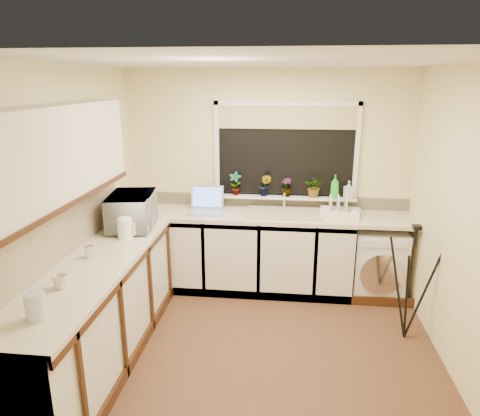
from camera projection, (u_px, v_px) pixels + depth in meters
name	position (u px, v px, depth m)	size (l,w,h in m)	color
floor	(256.00, 349.00, 3.91)	(3.20, 3.20, 0.00)	brown
ceiling	(260.00, 61.00, 3.21)	(3.20, 3.20, 0.00)	white
wall_back	(267.00, 179.00, 4.99)	(3.20, 3.20, 0.00)	beige
wall_front	(236.00, 313.00, 2.13)	(3.20, 3.20, 0.00)	beige
wall_left	(72.00, 213.00, 3.73)	(3.00, 3.00, 0.00)	beige
wall_right	(463.00, 226.00, 3.39)	(3.00, 3.00, 0.00)	beige
base_cabinet_back	(236.00, 252.00, 4.96)	(2.55, 0.60, 0.86)	silver
base_cabinet_left	(99.00, 315.00, 3.64)	(0.54, 2.40, 0.86)	silver
worktop_back	(265.00, 215.00, 4.80)	(3.20, 0.60, 0.04)	beige
worktop_left	(94.00, 266.00, 3.51)	(0.60, 2.40, 0.04)	beige
upper_cabinet	(54.00, 155.00, 3.12)	(0.28, 1.90, 0.70)	silver
splashback_left	(57.00, 236.00, 3.47)	(0.02, 2.40, 0.45)	beige
splashback_back	(267.00, 201.00, 5.05)	(3.20, 0.02, 0.14)	beige
window_glass	(286.00, 151.00, 4.86)	(1.50, 0.02, 1.00)	black
window_blind	(287.00, 117.00, 4.73)	(1.50, 0.02, 0.25)	tan
windowsill	(284.00, 197.00, 4.95)	(1.60, 0.14, 0.03)	white
sink	(284.00, 213.00, 4.77)	(0.82, 0.46, 0.03)	tan
faucet	(284.00, 199.00, 4.91)	(0.03, 0.03, 0.24)	silver
washing_machine	(377.00, 262.00, 4.80)	(0.55, 0.53, 0.77)	silver
laptop	(206.00, 205.00, 4.86)	(0.38, 0.33, 0.28)	#A4A3AB
kettle	(125.00, 228.00, 4.04)	(0.14, 0.14, 0.19)	white
dish_rack	(339.00, 213.00, 4.73)	(0.41, 0.31, 0.06)	white
tripod	(410.00, 283.00, 3.93)	(0.54, 0.54, 1.11)	black
glass_jug	(35.00, 306.00, 2.66)	(0.12, 0.12, 0.18)	#B7BBC2
steel_jar	(89.00, 252.00, 3.60)	(0.08, 0.08, 0.11)	silver
microwave	(132.00, 211.00, 4.32)	(0.61, 0.41, 0.34)	silver
plant_a	(235.00, 184.00, 4.94)	(0.14, 0.10, 0.27)	#999999
plant_b	(265.00, 185.00, 4.91)	(0.14, 0.11, 0.25)	#999999
plant_c	(286.00, 187.00, 4.91)	(0.12, 0.12, 0.21)	#999999
plant_d	(315.00, 187.00, 4.87)	(0.21, 0.18, 0.24)	#999999
soap_bottle_green	(335.00, 186.00, 4.85)	(0.10, 0.10, 0.26)	green
soap_bottle_clear	(348.00, 190.00, 4.82)	(0.09, 0.09, 0.20)	#999999
cup_back	(356.00, 212.00, 4.69)	(0.12, 0.12, 0.09)	beige
cup_left	(60.00, 282.00, 3.07)	(0.11, 0.11, 0.10)	beige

